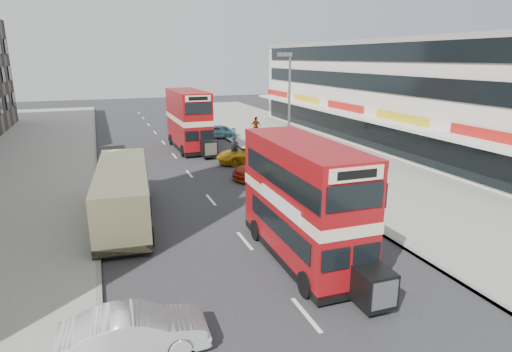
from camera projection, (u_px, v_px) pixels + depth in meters
name	position (u px, v px, depth m)	size (l,w,h in m)	color
road_surface	(189.00, 174.00, 29.76)	(12.00, 90.00, 0.01)	#28282B
pavement_right	(340.00, 159.00, 33.74)	(12.00, 90.00, 0.15)	gray
kerb_left	(96.00, 181.00, 27.71)	(0.20, 90.00, 0.16)	gray
kerb_right	(271.00, 165.00, 31.78)	(0.20, 90.00, 0.16)	gray
commercial_row	(411.00, 95.00, 36.96)	(9.90, 46.20, 9.30)	silver
street_lamp	(288.00, 104.00, 28.85)	(1.00, 0.20, 8.12)	slate
bus_main	(303.00, 201.00, 16.64)	(2.40, 8.40, 4.61)	black
bus_second	(189.00, 120.00, 37.18)	(2.57, 8.94, 4.92)	black
coach	(123.00, 192.00, 21.01)	(3.08, 9.48, 2.47)	black
car_left_front	(135.00, 332.00, 11.59)	(1.38, 3.96, 1.31)	silver
car_right_a	(270.00, 167.00, 28.59)	(2.10, 5.17, 1.50)	#AA2911
car_right_b	(248.00, 154.00, 32.80)	(2.24, 4.86, 1.35)	orange
car_right_c	(216.00, 132.00, 42.65)	(1.58, 3.93, 1.34)	#5DA7BB
pedestrian_near	(328.00, 173.00, 26.34)	(0.58, 0.40, 1.59)	gray
pedestrian_far	(256.00, 126.00, 43.14)	(1.12, 0.47, 1.91)	gray
cyclist	(235.00, 154.00, 32.63)	(0.68, 1.76, 2.06)	gray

